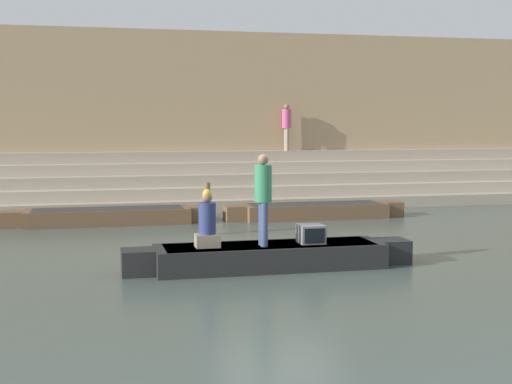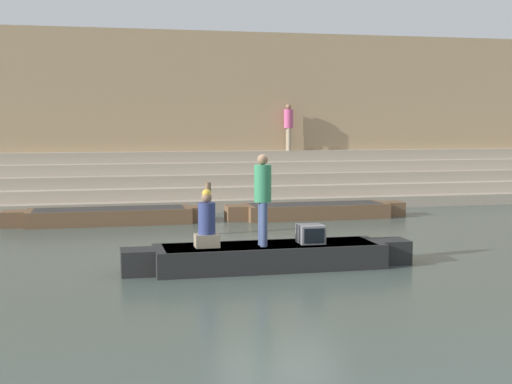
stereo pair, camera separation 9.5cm
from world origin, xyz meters
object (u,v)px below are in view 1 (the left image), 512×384
Objects in this scene: person_standing at (263,193)px; person_on_steps at (287,124)px; moored_boat_shore at (315,210)px; person_rowing at (207,224)px; tv_set at (311,234)px; moored_boat_distant at (108,216)px; rowboat_main at (270,256)px; mooring_post at (207,209)px.

person_standing is 11.87m from person_on_steps.
person_rowing is at bearing -117.31° from moored_boat_shore.
moored_boat_distant is (-3.71, 6.92, -0.42)m from tv_set.
person_standing is at bearing -68.92° from moored_boat_distant.
person_rowing is at bearing -176.35° from rowboat_main.
moored_boat_shore is 5.97m from moored_boat_distant.
rowboat_main is at bearing -177.08° from tv_set.
person_standing is (-0.17, -0.13, 1.23)m from rowboat_main.
person_on_steps is (0.34, 4.36, 2.54)m from moored_boat_shore.
person_standing reaches higher than moored_boat_distant.
rowboat_main is 4.29× the size of mooring_post.
mooring_post is (-1.33, 4.42, 0.01)m from tv_set.
moored_boat_shore and moored_boat_distant have the same top height.
person_rowing reaches higher than rowboat_main.
rowboat_main is 1.25m from person_standing.
person_standing is at bearing -110.14° from moored_boat_shore.
tv_set is 0.09× the size of moored_boat_shore.
rowboat_main reaches higher than moored_boat_distant.
moored_boat_distant is at bearing 123.94° from tv_set.
moored_boat_shore is (4.30, 6.79, -0.69)m from person_rowing.
person_on_steps reaches higher than person_standing.
mooring_post is at bearing 99.11° from rowboat_main.
tv_set reaches higher than rowboat_main.
moored_boat_distant is 3.48m from mooring_post.
person_on_steps is (3.41, 11.12, 2.52)m from rowboat_main.
person_rowing is 4.47m from mooring_post.
moored_boat_shore is 5.05m from person_on_steps.
person_rowing is at bearing -175.79° from person_standing.
mooring_post is (2.38, -2.50, 0.43)m from moored_boat_distant.
moored_boat_distant is 8.01m from person_on_steps.
moored_boat_shore is 4.32m from mooring_post.
rowboat_main is at bearing -83.34° from mooring_post.
rowboat_main is 3.25× the size of person_standing.
mooring_post is at bearing -141.42° from moored_boat_shore.
person_standing reaches higher than tv_set.
tv_set is 0.37× the size of mooring_post.
person_rowing is at bearing -174.65° from tv_set.
rowboat_main is 0.91m from tv_set.
person_on_steps is at bearing 82.65° from tv_set.
moored_boat_distant is at bearing 115.26° from rowboat_main.
person_standing is 7.72m from moored_boat_shore.
rowboat_main is 7.46m from moored_boat_distant.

